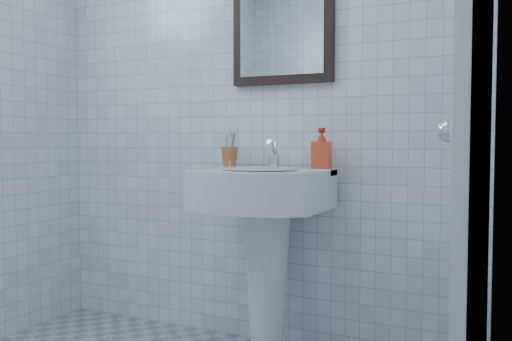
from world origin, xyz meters
The scene contains 10 objects.
wall_back centered at (0.00, 1.20, 1.25)m, with size 2.20×0.02×2.50m, color silver.
wall_right centered at (1.10, 0.00, 1.25)m, with size 0.02×2.40×2.50m, color silver.
washbasin centered at (0.17, 0.99, 0.58)m, with size 0.56×0.41×0.86m.
faucet centered at (0.17, 1.09, 0.90)m, with size 0.05×0.12×0.13m.
toothbrush_cup centered at (-0.06, 1.09, 0.90)m, with size 0.08×0.08×0.10m, color #BA602F, non-canonical shape.
soap_dispenser centered at (0.40, 1.11, 0.94)m, with size 0.08×0.08×0.18m, color red.
wall_mirror centered at (0.17, 1.18, 1.55)m, with size 0.50×0.04×0.62m.
bathroom_door centered at (1.08, 0.55, 1.00)m, with size 0.04×0.80×2.00m, color silver.
towel_ring centered at (1.06, 0.71, 1.05)m, with size 0.18×0.18×0.01m, color white.
hand_towel centered at (1.04, 0.71, 0.87)m, with size 0.03×0.16×0.38m, color beige.
Camera 1 is at (1.23, -1.29, 0.97)m, focal length 40.00 mm.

